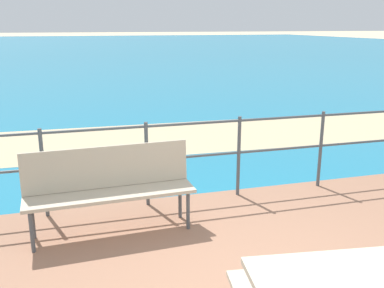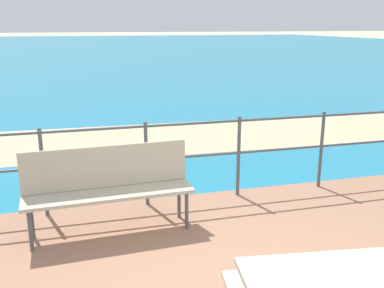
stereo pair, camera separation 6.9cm
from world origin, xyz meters
The scene contains 4 objects.
sea_water centered at (0.00, 40.00, 0.01)m, with size 90.00×90.00×0.01m, color teal.
beach_strip centered at (0.00, 5.76, 0.01)m, with size 54.00×2.52×0.01m, color tan.
park_bench centered at (-1.09, 1.87, 0.61)m, with size 1.76×0.49×0.91m.
railing_fence centered at (0.00, 2.44, 0.71)m, with size 5.94×0.04×1.04m.
Camera 2 is at (-1.34, -2.47, 2.21)m, focal length 40.35 mm.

